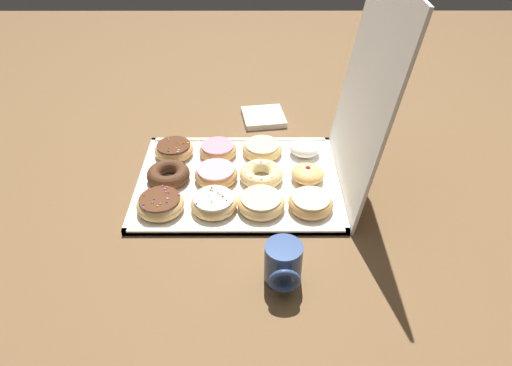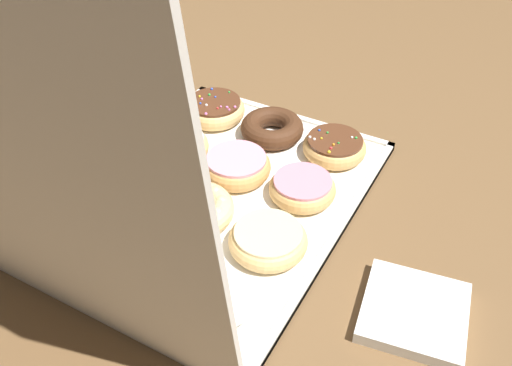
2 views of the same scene
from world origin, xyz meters
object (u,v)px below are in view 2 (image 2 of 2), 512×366
at_px(sprinkle_donut_5, 176,146).
at_px(glazed_ring_donut_11, 81,232).
at_px(chocolate_cake_ring_donut_1, 273,128).
at_px(glazed_ring_donut_8, 134,184).
at_px(coffee_mug, 11,149).
at_px(powdered_filled_donut_9, 223,299).
at_px(sprinkle_donut_0, 334,147).
at_px(jelly_filled_donut_10, 144,262).
at_px(napkin_stack, 414,312).
at_px(donut_box, 218,197).
at_px(pink_frosted_donut_4, 235,165).
at_px(cruller_donut_7, 196,208).
at_px(sprinkle_donut_2, 214,109).
at_px(pink_frosted_donut_3, 302,188).
at_px(glazed_ring_donut_6, 268,240).

height_order(sprinkle_donut_5, glazed_ring_donut_11, sprinkle_donut_5).
bearing_deg(chocolate_cake_ring_donut_1, glazed_ring_donut_8, 63.78).
bearing_deg(coffee_mug, powdered_filled_donut_9, 169.60).
xyz_separation_m(sprinkle_donut_0, coffee_mug, (0.46, 0.29, 0.02)).
bearing_deg(glazed_ring_donut_8, jelly_filled_donut_10, 132.84).
xyz_separation_m(sprinkle_donut_0, napkin_stack, (-0.22, 0.26, -0.02)).
distance_m(powdered_filled_donut_9, coffee_mug, 0.48).
bearing_deg(donut_box, pink_frosted_donut_4, -87.64).
bearing_deg(cruller_donut_7, sprinkle_donut_0, -116.03).
xyz_separation_m(powdered_filled_donut_9, glazed_ring_donut_11, (0.25, -0.01, -0.00)).
distance_m(sprinkle_donut_2, powdered_filled_donut_9, 0.45).
bearing_deg(sprinkle_donut_5, glazed_ring_donut_11, 90.10).
bearing_deg(sprinkle_donut_5, donut_box, 154.84).
distance_m(powdered_filled_donut_9, napkin_stack, 0.25).
distance_m(pink_frosted_donut_4, coffee_mug, 0.38).
relative_size(pink_frosted_donut_3, pink_frosted_donut_4, 0.93).
bearing_deg(sprinkle_donut_0, glazed_ring_donut_11, 56.97).
xyz_separation_m(chocolate_cake_ring_donut_1, coffee_mug, (0.34, 0.29, 0.02)).
bearing_deg(sprinkle_donut_0, chocolate_cake_ring_donut_1, 0.83).
bearing_deg(napkin_stack, sprinkle_donut_5, -15.59).
relative_size(glazed_ring_donut_11, napkin_stack, 0.85).
bearing_deg(napkin_stack, glazed_ring_donut_11, 13.27).
bearing_deg(pink_frosted_donut_3, cruller_donut_7, 45.74).
bearing_deg(donut_box, glazed_ring_donut_8, 26.51).
xyz_separation_m(pink_frosted_donut_3, glazed_ring_donut_6, (-0.01, 0.13, -0.00)).
bearing_deg(pink_frosted_donut_4, donut_box, 92.36).
xyz_separation_m(cruller_donut_7, coffee_mug, (0.34, 0.04, 0.02)).
distance_m(chocolate_cake_ring_donut_1, glazed_ring_donut_6, 0.28).
relative_size(sprinkle_donut_0, coffee_mug, 1.12).
bearing_deg(sprinkle_donut_2, sprinkle_donut_0, -179.90).
xyz_separation_m(donut_box, glazed_ring_donut_8, (0.12, 0.06, 0.02)).
bearing_deg(powdered_filled_donut_9, glazed_ring_donut_8, -27.72).
relative_size(chocolate_cake_ring_donut_1, napkin_stack, 0.87).
bearing_deg(sprinkle_donut_2, chocolate_cake_ring_donut_1, 179.40).
relative_size(sprinkle_donut_0, glazed_ring_donut_8, 0.94).
bearing_deg(napkin_stack, powdered_filled_donut_9, 27.92).
distance_m(glazed_ring_donut_8, coffee_mug, 0.23).
bearing_deg(glazed_ring_donut_11, glazed_ring_donut_6, -154.50).
bearing_deg(chocolate_cake_ring_donut_1, cruller_donut_7, 89.41).
height_order(pink_frosted_donut_4, coffee_mug, coffee_mug).
bearing_deg(sprinkle_donut_5, coffee_mug, 36.02).
relative_size(chocolate_cake_ring_donut_1, pink_frosted_donut_3, 1.07).
height_order(chocolate_cake_ring_donut_1, glazed_ring_donut_6, chocolate_cake_ring_donut_1).
bearing_deg(coffee_mug, cruller_donut_7, -173.00).
xyz_separation_m(pink_frosted_donut_3, glazed_ring_donut_8, (0.24, 0.12, 0.00)).
distance_m(powdered_filled_donut_9, glazed_ring_donut_11, 0.25).
xyz_separation_m(glazed_ring_donut_8, napkin_stack, (-0.47, 0.01, -0.02)).
distance_m(glazed_ring_donut_8, jelly_filled_donut_10, 0.17).
xyz_separation_m(donut_box, pink_frosted_donut_4, (0.00, -0.06, 0.02)).
relative_size(sprinkle_donut_5, coffee_mug, 1.16).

